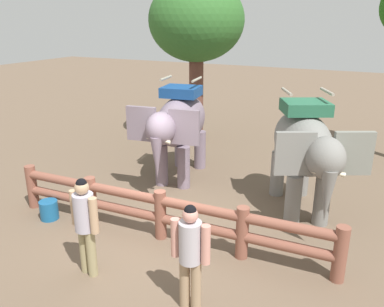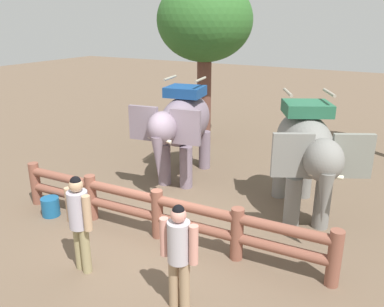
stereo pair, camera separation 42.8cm
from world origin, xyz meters
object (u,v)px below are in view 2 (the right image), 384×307
(elephant_near_left, at_px, (182,124))
(tourist_woman_in_black, at_px, (79,218))
(tourist_man_in_blue, at_px, (179,251))
(elephant_center, at_px, (306,149))
(feed_bucket, at_px, (51,207))
(log_fence, at_px, (157,210))
(tree_back_center, at_px, (205,23))

(elephant_near_left, distance_m, tourist_woman_in_black, 4.69)
(tourist_man_in_blue, bearing_deg, elephant_center, 78.30)
(elephant_near_left, height_order, feed_bucket, elephant_near_left)
(tourist_man_in_blue, bearing_deg, log_fence, 132.67)
(elephant_center, height_order, tree_back_center, tree_back_center)
(tourist_woman_in_black, xyz_separation_m, tourist_man_in_blue, (2.02, -0.01, -0.02))
(log_fence, bearing_deg, elephant_center, 46.13)
(elephant_center, bearing_deg, tree_back_center, 138.37)
(tree_back_center, bearing_deg, elephant_near_left, -71.44)
(tourist_man_in_blue, xyz_separation_m, tree_back_center, (-3.86, 8.21, 3.14))
(elephant_center, bearing_deg, log_fence, -133.87)
(tourist_man_in_blue, height_order, feed_bucket, tourist_man_in_blue)
(tourist_man_in_blue, bearing_deg, elephant_near_left, 119.85)
(log_fence, xyz_separation_m, tourist_woman_in_black, (-0.53, -1.61, 0.45))
(elephant_center, distance_m, tree_back_center, 6.79)
(log_fence, bearing_deg, feed_bucket, -171.08)
(log_fence, height_order, tourist_woman_in_black, tourist_woman_in_black)
(feed_bucket, bearing_deg, tourist_man_in_blue, -15.96)
(log_fence, distance_m, tourist_man_in_blue, 2.24)
(tree_back_center, relative_size, feed_bucket, 12.98)
(tourist_woman_in_black, height_order, tree_back_center, tree_back_center)
(tourist_woman_in_black, relative_size, tree_back_center, 0.32)
(elephant_near_left, distance_m, feed_bucket, 3.99)
(elephant_center, xyz_separation_m, tree_back_center, (-4.69, 4.17, 2.58))
(log_fence, bearing_deg, tree_back_center, 109.75)
(log_fence, height_order, tourist_man_in_blue, tourist_man_in_blue)
(log_fence, distance_m, elephant_center, 3.50)
(elephant_near_left, xyz_separation_m, tourist_woman_in_black, (0.63, -4.62, -0.53))
(elephant_near_left, xyz_separation_m, feed_bucket, (-1.52, -3.43, -1.37))
(tree_back_center, bearing_deg, tourist_man_in_blue, -64.83)
(elephant_near_left, relative_size, elephant_center, 1.00)
(elephant_near_left, bearing_deg, tourist_man_in_blue, -60.15)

